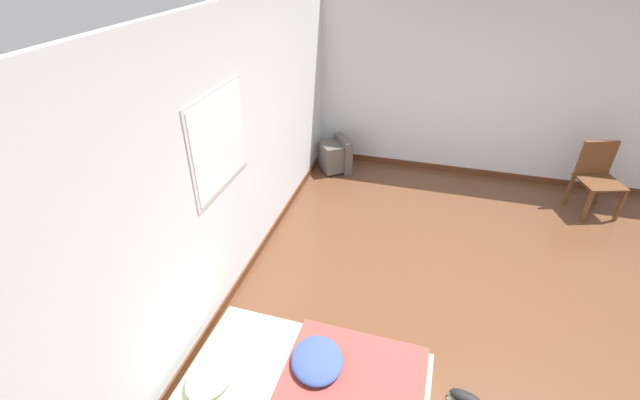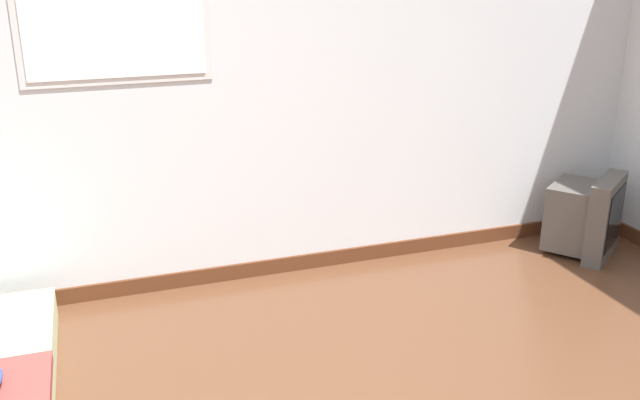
{
  "view_description": "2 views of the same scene",
  "coord_description": "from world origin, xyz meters",
  "views": [
    {
      "loc": [
        -3.06,
        0.81,
        3.02
      ],
      "look_at": [
        0.54,
        1.84,
        0.68
      ],
      "focal_mm": 24.0,
      "sensor_mm": 36.0,
      "label": 1
    },
    {
      "loc": [
        -0.42,
        -1.18,
        1.81
      ],
      "look_at": [
        0.62,
        1.82,
        0.67
      ],
      "focal_mm": 40.0,
      "sensor_mm": 36.0,
      "label": 2
    }
  ],
  "objects": [
    {
      "name": "wall_back",
      "position": [
        -0.0,
        2.51,
        1.29
      ],
      "size": [
        8.19,
        0.08,
        2.6
      ],
      "color": "silver",
      "rests_on": "ground_plane"
    },
    {
      "name": "crt_tv",
      "position": [
        2.46,
        2.14,
        0.24
      ],
      "size": [
        0.56,
        0.55,
        0.5
      ],
      "color": "#56514C",
      "rests_on": "ground_plane"
    }
  ]
}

